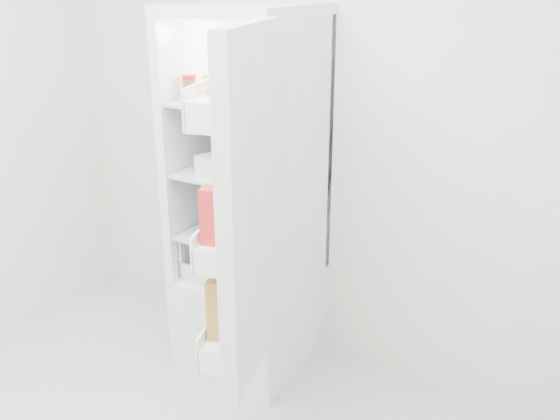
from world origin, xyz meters
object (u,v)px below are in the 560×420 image
Objects in this scene: red_cabbage at (262,222)px; mushroom_bowl at (235,212)px; refrigerator at (254,240)px; fridge_door at (245,215)px.

mushroom_bowl is (-0.24, 0.13, -0.04)m from red_cabbage.
mushroom_bowl is at bearing 167.87° from refrigerator.
mushroom_bowl is (-0.13, 0.03, 0.12)m from refrigerator.
red_cabbage is 0.28m from mushroom_bowl.
refrigerator reaches higher than mushroom_bowl.
refrigerator is 11.81× the size of mushroom_bowl.
red_cabbage is (0.11, -0.10, 0.16)m from refrigerator.
mushroom_bowl is 0.12× the size of fridge_door.
refrigerator is 0.22m from red_cabbage.
refrigerator is 0.18m from mushroom_bowl.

